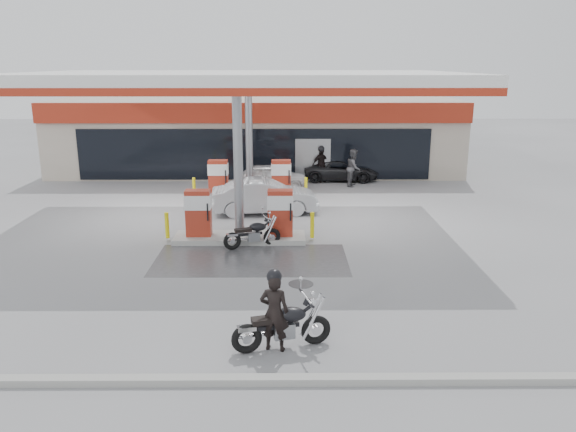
# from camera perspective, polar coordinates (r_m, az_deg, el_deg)

# --- Properties ---
(ground) EXTENTS (90.00, 90.00, 0.00)m
(ground) POSITION_cam_1_polar(r_m,az_deg,el_deg) (17.64, -5.39, -4.45)
(ground) COLOR gray
(ground) RESTS_ON ground
(wet_patch) EXTENTS (6.00, 3.00, 0.00)m
(wet_patch) POSITION_cam_1_polar(r_m,az_deg,el_deg) (17.60, -3.77, -4.45)
(wet_patch) COLOR #4C4C4F
(wet_patch) RESTS_ON ground
(drain_cover) EXTENTS (0.70, 0.70, 0.01)m
(drain_cover) POSITION_cam_1_polar(r_m,az_deg,el_deg) (15.71, 1.32, -6.91)
(drain_cover) COLOR #38383A
(drain_cover) RESTS_ON ground
(kerb) EXTENTS (28.00, 0.25, 0.15)m
(kerb) POSITION_cam_1_polar(r_m,az_deg,el_deg) (11.31, -8.52, -16.18)
(kerb) COLOR gray
(kerb) RESTS_ON ground
(store_building) EXTENTS (22.00, 8.22, 4.00)m
(store_building) POSITION_cam_1_polar(r_m,az_deg,el_deg) (32.74, -3.09, 8.42)
(store_building) COLOR #BBAE9D
(store_building) RESTS_ON ground
(canopy) EXTENTS (16.00, 10.02, 5.51)m
(canopy) POSITION_cam_1_polar(r_m,az_deg,el_deg) (21.60, -4.60, 13.49)
(canopy) COLOR silver
(canopy) RESTS_ON ground
(pump_island_near) EXTENTS (5.14, 1.30, 1.78)m
(pump_island_near) POSITION_cam_1_polar(r_m,az_deg,el_deg) (19.32, -4.95, -0.45)
(pump_island_near) COLOR #9E9E99
(pump_island_near) RESTS_ON ground
(pump_island_far) EXTENTS (5.14, 1.30, 1.78)m
(pump_island_far) POSITION_cam_1_polar(r_m,az_deg,el_deg) (25.13, -3.89, 3.28)
(pump_island_far) COLOR #9E9E99
(pump_island_far) RESTS_ON ground
(main_motorcycle) EXTENTS (2.17, 0.91, 1.13)m
(main_motorcycle) POSITION_cam_1_polar(r_m,az_deg,el_deg) (12.21, -0.46, -11.19)
(main_motorcycle) COLOR black
(main_motorcycle) RESTS_ON ground
(biker_main) EXTENTS (0.70, 0.53, 1.73)m
(biker_main) POSITION_cam_1_polar(r_m,az_deg,el_deg) (12.00, -1.39, -9.77)
(biker_main) COLOR black
(biker_main) RESTS_ON ground
(parked_motorcycle) EXTENTS (1.90, 0.92, 1.01)m
(parked_motorcycle) POSITION_cam_1_polar(r_m,az_deg,el_deg) (18.61, -3.56, -1.88)
(parked_motorcycle) COLOR black
(parked_motorcycle) RESTS_ON ground
(sedan_white) EXTENTS (3.71, 1.83, 1.22)m
(sedan_white) POSITION_cam_1_polar(r_m,az_deg,el_deg) (27.27, -1.84, 4.05)
(sedan_white) COLOR silver
(sedan_white) RESTS_ON ground
(attendant) EXTENTS (0.91, 1.05, 1.85)m
(attendant) POSITION_cam_1_polar(r_m,az_deg,el_deg) (28.00, 6.69, 4.91)
(attendant) COLOR #525256
(attendant) RESTS_ON ground
(hatchback_silver) EXTENTS (4.38, 1.91, 1.40)m
(hatchback_silver) POSITION_cam_1_polar(r_m,az_deg,el_deg) (22.76, -2.37, 2.00)
(hatchback_silver) COLOR #ABAFB4
(hatchback_silver) RESTS_ON ground
(parked_car_left) EXTENTS (4.66, 2.52, 1.28)m
(parked_car_left) POSITION_cam_1_polar(r_m,az_deg,el_deg) (31.81, -14.03, 5.29)
(parked_car_left) COLOR #96979D
(parked_car_left) RESTS_ON ground
(parked_car_right) EXTENTS (3.96, 2.00, 1.07)m
(parked_car_right) POSITION_cam_1_polar(r_m,az_deg,el_deg) (29.38, 5.43, 4.66)
(parked_car_right) COLOR black
(parked_car_right) RESTS_ON ground
(biker_walking) EXTENTS (1.11, 0.87, 1.76)m
(biker_walking) POSITION_cam_1_polar(r_m,az_deg,el_deg) (28.82, 3.38, 5.20)
(biker_walking) COLOR black
(biker_walking) RESTS_ON ground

